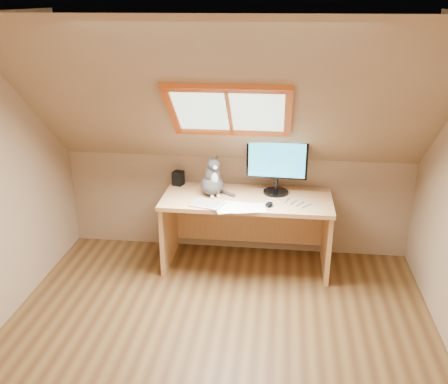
# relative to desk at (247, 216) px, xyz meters

# --- Properties ---
(ground) EXTENTS (3.50, 3.50, 0.00)m
(ground) POSITION_rel_desk_xyz_m (-0.13, -1.45, -0.51)
(ground) COLOR brown
(ground) RESTS_ON ground
(room_shell) EXTENTS (3.52, 3.52, 2.41)m
(room_shell) POSITION_rel_desk_xyz_m (-0.13, -1.54, 0.93)
(room_shell) COLOR #A08460
(room_shell) RESTS_ON ground
(desk) EXTENTS (1.60, 0.70, 0.73)m
(desk) POSITION_rel_desk_xyz_m (0.00, 0.00, 0.00)
(desk) COLOR #E3A66C
(desk) RESTS_ON ground
(monitor) EXTENTS (0.58, 0.24, 0.53)m
(monitor) POSITION_rel_desk_xyz_m (0.27, 0.06, 0.53)
(monitor) COLOR black
(monitor) RESTS_ON desk
(cat) EXTENTS (0.31, 0.33, 0.41)m
(cat) POSITION_rel_desk_xyz_m (-0.34, -0.04, 0.37)
(cat) COLOR #4A4441
(cat) RESTS_ON desk
(desk_speaker) EXTENTS (0.12, 0.12, 0.14)m
(desk_speaker) POSITION_rel_desk_xyz_m (-0.71, 0.18, 0.29)
(desk_speaker) COLOR black
(desk_speaker) RESTS_ON desk
(graphics_tablet) EXTENTS (0.34, 0.28, 0.01)m
(graphics_tablet) POSITION_rel_desk_xyz_m (-0.34, -0.30, 0.23)
(graphics_tablet) COLOR #B2B2B7
(graphics_tablet) RESTS_ON desk
(mouse) EXTENTS (0.10, 0.13, 0.04)m
(mouse) POSITION_rel_desk_xyz_m (0.22, -0.26, 0.24)
(mouse) COLOR black
(mouse) RESTS_ON desk
(papers) EXTENTS (0.35, 0.30, 0.01)m
(papers) POSITION_rel_desk_xyz_m (-0.02, -0.33, 0.23)
(papers) COLOR white
(papers) RESTS_ON desk
(cables) EXTENTS (0.51, 0.26, 0.01)m
(cables) POSITION_rel_desk_xyz_m (0.37, -0.19, 0.23)
(cables) COLOR silver
(cables) RESTS_ON desk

